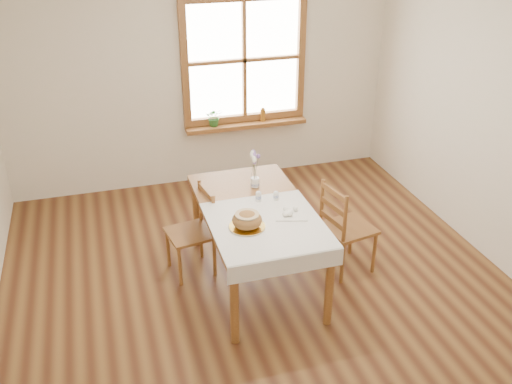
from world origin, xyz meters
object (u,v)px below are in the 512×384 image
bread_plate (247,227)px  flower_vase (255,183)px  chair_right (349,227)px  chair_left (190,232)px  dining_table (256,216)px

bread_plate → flower_vase: bearing=68.7°
chair_right → flower_vase: chair_right is taller
chair_left → chair_right: chair_right is taller
bread_plate → dining_table: bearing=61.9°
chair_right → chair_left: bearing=64.1°
dining_table → bread_plate: 0.37m
dining_table → chair_right: (0.86, -0.06, -0.22)m
chair_left → dining_table: bearing=50.5°
chair_left → chair_right: size_ratio=0.93×
flower_vase → chair_right: bearing=-29.1°
flower_vase → chair_left: bearing=-174.4°
dining_table → chair_left: chair_left is taller
dining_table → bread_plate: bread_plate is taller
bread_plate → flower_vase: 0.73m
chair_right → bread_plate: 1.11m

